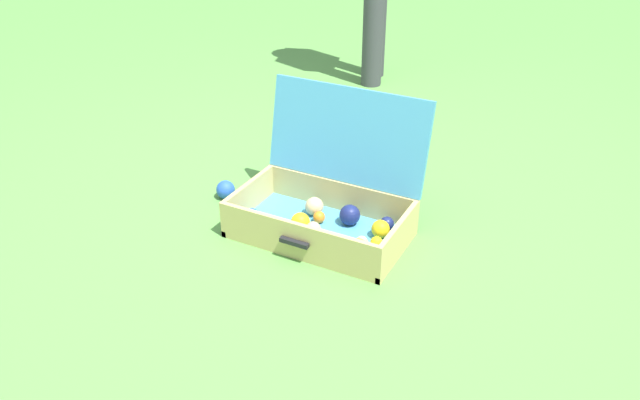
# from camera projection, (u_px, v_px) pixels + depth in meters

# --- Properties ---
(ground_plane) EXTENTS (16.00, 16.00, 0.00)m
(ground_plane) POSITION_uv_depth(u_px,v_px,m) (321.00, 226.00, 2.42)
(ground_plane) COLOR #569342
(open_suitcase) EXTENTS (0.64, 0.47, 0.50)m
(open_suitcase) POSITION_uv_depth(u_px,v_px,m) (328.00, 204.00, 2.34)
(open_suitcase) COLOR #4799C6
(open_suitcase) RESTS_ON ground
(stray_ball_on_grass) EXTENTS (0.08, 0.08, 0.08)m
(stray_ball_on_grass) POSITION_uv_depth(u_px,v_px,m) (226.00, 190.00, 2.59)
(stray_ball_on_grass) COLOR blue
(stray_ball_on_grass) RESTS_ON ground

